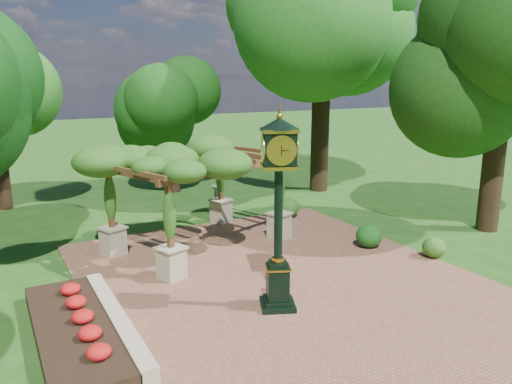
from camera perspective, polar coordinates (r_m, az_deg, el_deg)
ground at (r=13.07m, az=5.40°, el=-11.64°), size 120.00×120.00×0.00m
brick_plaza at (r=13.82m, az=3.04°, el=-10.08°), size 10.00×12.00×0.04m
border_wall at (r=11.73m, az=-15.63°, el=-14.01°), size 0.35×5.00×0.40m
flower_bed at (r=11.61m, az=-20.08°, el=-14.76°), size 1.50×5.00×0.36m
pedestal_clock at (r=11.40m, az=2.60°, el=-0.56°), size 1.20×1.20×4.62m
pergola at (r=15.88m, az=-6.60°, el=3.46°), size 6.30×5.05×3.44m
sundial at (r=20.63m, az=-4.36°, el=-0.95°), size 0.73×0.73×1.09m
shrub_front at (r=16.28m, az=19.68°, el=-5.98°), size 0.81×0.81×0.63m
shrub_mid at (r=16.62m, az=12.80°, el=-4.89°), size 1.11×1.11×0.76m
shrub_back at (r=19.69m, az=3.67°, el=-1.76°), size 1.14×1.14×0.78m
tree_north at (r=24.04m, az=-9.64°, el=9.62°), size 3.47×3.47×5.98m
tree_east_far at (r=24.38m, az=7.72°, el=19.47°), size 6.25×6.25×11.96m
tree_east_near at (r=19.38m, az=26.62°, el=14.15°), size 4.53×4.53×9.15m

